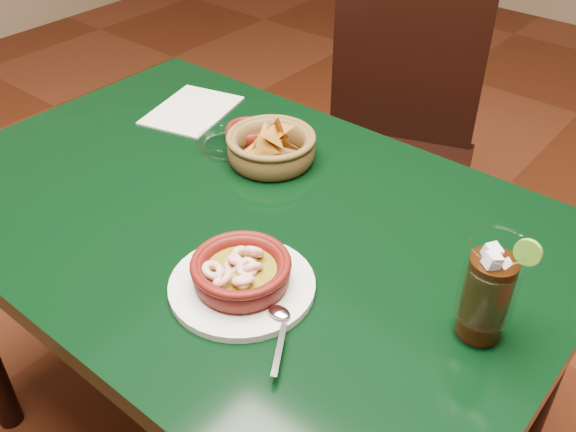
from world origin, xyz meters
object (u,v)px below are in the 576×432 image
Objects in this scene: dining_table at (239,249)px; shrimp_plate at (241,275)px; cola_drink at (488,291)px; dining_chair at (391,147)px; chip_basket at (271,147)px.

shrimp_plate reaches higher than dining_table.
dining_table is at bearing 179.91° from cola_drink.
dining_chair is at bearing 128.74° from cola_drink.
dining_chair is 5.03× the size of cola_drink.
shrimp_plate is 0.38m from chip_basket.
dining_chair reaches higher than dining_table.
dining_chair reaches higher than chip_basket.
chip_basket is at bearing 123.83° from shrimp_plate.
shrimp_plate is 1.47× the size of cola_drink.
shrimp_plate is (0.24, -0.86, 0.25)m from dining_chair.
chip_basket is at bearing 108.81° from dining_table.
shrimp_plate is 0.36m from cola_drink.
dining_table is 0.25m from shrimp_plate.
dining_table is 6.33× the size of cola_drink.
shrimp_plate is at bearing -155.24° from cola_drink.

